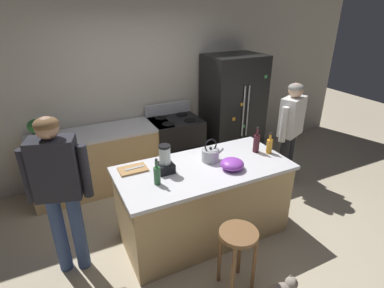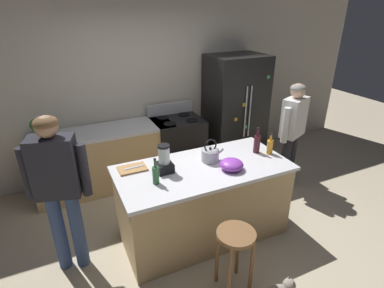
{
  "view_description": "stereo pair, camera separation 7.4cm",
  "coord_description": "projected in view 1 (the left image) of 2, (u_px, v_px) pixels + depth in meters",
  "views": [
    {
      "loc": [
        -1.42,
        -2.57,
        2.53
      ],
      "look_at": [
        0.0,
        0.3,
        1.05
      ],
      "focal_mm": 28.6,
      "sensor_mm": 36.0,
      "label": 1
    },
    {
      "loc": [
        -1.35,
        -2.6,
        2.53
      ],
      "look_at": [
        0.0,
        0.3,
        1.05
      ],
      "focal_mm": 28.6,
      "sensor_mm": 36.0,
      "label": 2
    }
  ],
  "objects": [
    {
      "name": "ground_plane",
      "position": [
        203.0,
        232.0,
        3.72
      ],
      "size": [
        14.0,
        14.0,
        0.0
      ],
      "primitive_type": "plane",
      "color": "beige"
    },
    {
      "name": "back_wall",
      "position": [
        145.0,
        87.0,
        4.74
      ],
      "size": [
        8.0,
        0.1,
        2.7
      ],
      "primitive_type": "cube",
      "color": "beige",
      "rests_on": "ground_plane"
    },
    {
      "name": "kitchen_island",
      "position": [
        204.0,
        201.0,
        3.53
      ],
      "size": [
        1.91,
        0.91,
        0.9
      ],
      "color": "tan",
      "rests_on": "ground_plane"
    },
    {
      "name": "back_counter_run",
      "position": [
        105.0,
        160.0,
        4.47
      ],
      "size": [
        2.0,
        0.64,
        0.9
      ],
      "color": "tan",
      "rests_on": "ground_plane"
    },
    {
      "name": "refrigerator",
      "position": [
        232.0,
        110.0,
        5.1
      ],
      "size": [
        0.9,
        0.73,
        1.81
      ],
      "color": "black",
      "rests_on": "ground_plane"
    },
    {
      "name": "stove_range",
      "position": [
        176.0,
        145.0,
        4.89
      ],
      "size": [
        0.76,
        0.65,
        1.08
      ],
      "color": "black",
      "rests_on": "ground_plane"
    },
    {
      "name": "person_by_island_left",
      "position": [
        59.0,
        184.0,
        2.81
      ],
      "size": [
        0.59,
        0.32,
        1.67
      ],
      "color": "#384C7A",
      "rests_on": "ground_plane"
    },
    {
      "name": "person_by_sink_right",
      "position": [
        291.0,
        126.0,
        4.37
      ],
      "size": [
        0.58,
        0.36,
        1.56
      ],
      "color": "#26262B",
      "rests_on": "ground_plane"
    },
    {
      "name": "bar_stool",
      "position": [
        238.0,
        244.0,
        2.81
      ],
      "size": [
        0.36,
        0.36,
        0.66
      ],
      "color": "brown",
      "rests_on": "ground_plane"
    },
    {
      "name": "potted_plant",
      "position": [
        36.0,
        129.0,
        3.88
      ],
      "size": [
        0.2,
        0.2,
        0.3
      ],
      "color": "silver",
      "rests_on": "back_counter_run"
    },
    {
      "name": "blender_appliance",
      "position": [
        165.0,
        161.0,
        3.18
      ],
      "size": [
        0.17,
        0.17,
        0.31
      ],
      "color": "black",
      "rests_on": "kitchen_island"
    },
    {
      "name": "bottle_olive_oil",
      "position": [
        157.0,
        175.0,
        2.98
      ],
      "size": [
        0.07,
        0.07,
        0.28
      ],
      "color": "#2D6638",
      "rests_on": "kitchen_island"
    },
    {
      "name": "bottle_wine",
      "position": [
        256.0,
        143.0,
        3.63
      ],
      "size": [
        0.08,
        0.08,
        0.32
      ],
      "color": "#471923",
      "rests_on": "kitchen_island"
    },
    {
      "name": "bottle_soda",
      "position": [
        269.0,
        146.0,
        3.62
      ],
      "size": [
        0.07,
        0.07,
        0.26
      ],
      "color": "orange",
      "rests_on": "kitchen_island"
    },
    {
      "name": "mixing_bowl",
      "position": [
        232.0,
        164.0,
        3.28
      ],
      "size": [
        0.25,
        0.25,
        0.11
      ],
      "primitive_type": "ellipsoid",
      "color": "purple",
      "rests_on": "kitchen_island"
    },
    {
      "name": "tea_kettle",
      "position": [
        211.0,
        154.0,
        3.44
      ],
      "size": [
        0.28,
        0.2,
        0.27
      ],
      "color": "#B7BABF",
      "rests_on": "kitchen_island"
    },
    {
      "name": "cutting_board",
      "position": [
        133.0,
        169.0,
        3.27
      ],
      "size": [
        0.3,
        0.2,
        0.02
      ],
      "primitive_type": "cube",
      "color": "#B7844C",
      "rests_on": "kitchen_island"
    },
    {
      "name": "chef_knife",
      "position": [
        135.0,
        168.0,
        3.27
      ],
      "size": [
        0.22,
        0.04,
        0.01
      ],
      "primitive_type": "cube",
      "rotation": [
        0.0,
        0.0,
        0.06
      ],
      "color": "#B7BABF",
      "rests_on": "cutting_board"
    }
  ]
}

